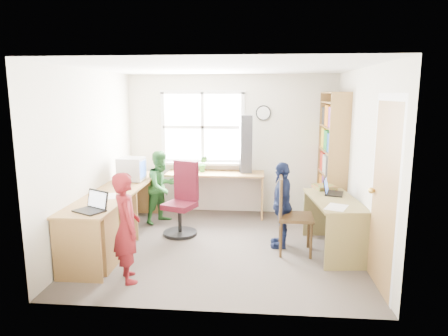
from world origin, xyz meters
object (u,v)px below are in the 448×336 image
(wooden_chair, at_px, (290,212))
(crt_monitor, at_px, (131,169))
(laptop_right, at_px, (331,190))
(l_desk, at_px, (122,218))
(swivel_chair, at_px, (182,203))
(person_red, at_px, (127,227))
(person_green, at_px, (162,187))
(bookshelf, at_px, (332,162))
(cd_tower, at_px, (246,144))
(potted_plant, at_px, (203,164))
(right_desk, at_px, (334,214))
(person_navy, at_px, (282,205))
(laptop_left, at_px, (93,206))

(wooden_chair, relative_size, crt_monitor, 2.70)
(laptop_right, bearing_deg, l_desk, 115.08)
(swivel_chair, bearing_deg, person_red, -80.58)
(l_desk, height_order, person_red, person_red)
(person_red, relative_size, person_green, 1.05)
(bookshelf, relative_size, cd_tower, 2.16)
(laptop_right, height_order, potted_plant, potted_plant)
(right_desk, relative_size, laptop_right, 3.47)
(right_desk, height_order, swivel_chair, swivel_chair)
(bookshelf, bearing_deg, l_desk, -153.57)
(swivel_chair, distance_m, person_red, 1.60)
(laptop_right, bearing_deg, person_green, 88.62)
(wooden_chair, distance_m, person_green, 2.26)
(crt_monitor, distance_m, potted_plant, 1.28)
(person_red, bearing_deg, l_desk, -5.79)
(person_navy, bearing_deg, laptop_left, -63.14)
(person_green, bearing_deg, person_navy, -80.35)
(bookshelf, height_order, crt_monitor, bookshelf)
(person_green, bearing_deg, crt_monitor, 164.13)
(l_desk, distance_m, laptop_right, 2.85)
(crt_monitor, relative_size, person_navy, 0.32)
(laptop_left, relative_size, laptop_right, 1.13)
(person_green, relative_size, person_navy, 1.00)
(swivel_chair, relative_size, wooden_chair, 1.06)
(laptop_left, xyz_separation_m, laptop_right, (2.89, 1.17, -0.04))
(wooden_chair, bearing_deg, person_red, -150.63)
(laptop_left, bearing_deg, swivel_chair, 90.14)
(right_desk, height_order, laptop_left, laptop_left)
(laptop_left, relative_size, potted_plant, 1.49)
(l_desk, relative_size, right_desk, 2.29)
(swivel_chair, height_order, cd_tower, cd_tower)
(laptop_right, distance_m, cd_tower, 1.80)
(wooden_chair, distance_m, person_red, 2.10)
(laptop_right, xyz_separation_m, person_navy, (-0.67, -0.15, -0.18))
(swivel_chair, xyz_separation_m, cd_tower, (0.90, 1.01, 0.77))
(l_desk, height_order, crt_monitor, crt_monitor)
(laptop_left, xyz_separation_m, person_navy, (2.21, 1.02, -0.21))
(cd_tower, height_order, potted_plant, cd_tower)
(swivel_chair, relative_size, person_navy, 0.92)
(laptop_right, relative_size, person_navy, 0.32)
(potted_plant, distance_m, person_navy, 1.90)
(wooden_chair, relative_size, person_green, 0.87)
(bookshelf, bearing_deg, swivel_chair, -162.30)
(laptop_left, relative_size, cd_tower, 0.43)
(cd_tower, bearing_deg, crt_monitor, -164.97)
(laptop_left, relative_size, person_red, 0.34)
(bookshelf, height_order, person_green, bookshelf)
(swivel_chair, bearing_deg, crt_monitor, -172.24)
(swivel_chair, xyz_separation_m, person_red, (-0.32, -1.56, 0.15))
(wooden_chair, bearing_deg, bookshelf, 62.29)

